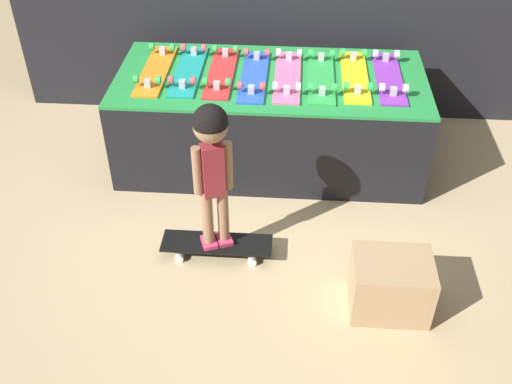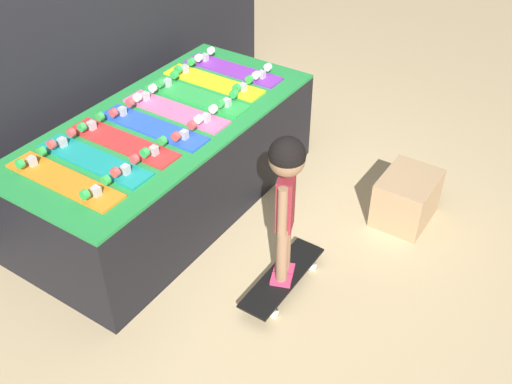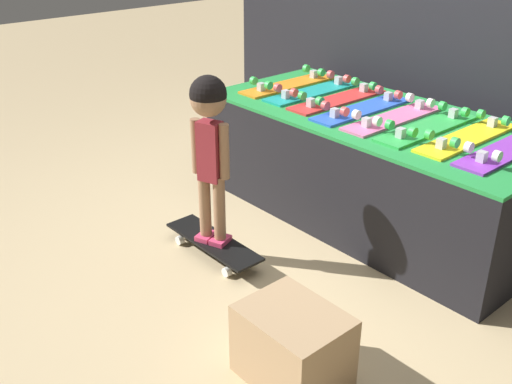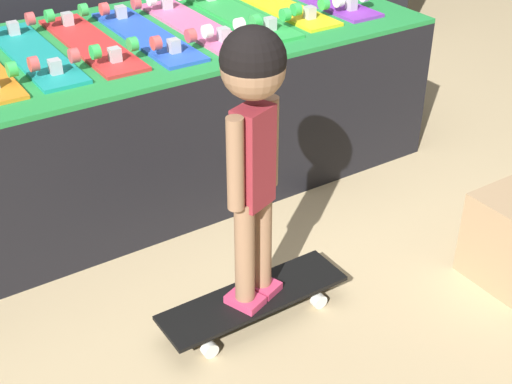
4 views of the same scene
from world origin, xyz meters
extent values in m
plane|color=tan|center=(0.00, 0.00, 0.00)|extent=(16.00, 16.00, 0.00)
cube|color=black|center=(0.00, 0.57, 0.32)|extent=(2.07, 0.96, 0.63)
cube|color=#23893D|center=(0.00, 0.57, 0.64)|extent=(2.07, 0.96, 0.02)
cube|color=orange|center=(-0.78, 0.59, 0.66)|extent=(0.17, 0.74, 0.01)
cube|color=#B7B7BC|center=(-0.78, 0.83, 0.69)|extent=(0.04, 0.04, 0.05)
cylinder|color=green|center=(-0.71, 0.83, 0.72)|extent=(0.03, 0.05, 0.05)
cylinder|color=green|center=(-0.85, 0.83, 0.72)|extent=(0.03, 0.05, 0.05)
cube|color=#B7B7BC|center=(-0.78, 0.34, 0.69)|extent=(0.04, 0.04, 0.05)
cylinder|color=green|center=(-0.71, 0.34, 0.72)|extent=(0.03, 0.05, 0.05)
cylinder|color=green|center=(-0.85, 0.34, 0.72)|extent=(0.03, 0.05, 0.05)
cube|color=teal|center=(-0.56, 0.59, 0.66)|extent=(0.17, 0.74, 0.01)
cube|color=#B7B7BC|center=(-0.56, 0.84, 0.69)|extent=(0.04, 0.04, 0.05)
cylinder|color=#D84C4C|center=(-0.48, 0.84, 0.72)|extent=(0.03, 0.05, 0.05)
cylinder|color=#D84C4C|center=(-0.63, 0.84, 0.72)|extent=(0.03, 0.05, 0.05)
cube|color=#B7B7BC|center=(-0.56, 0.35, 0.69)|extent=(0.04, 0.04, 0.05)
cylinder|color=#D84C4C|center=(-0.48, 0.35, 0.72)|extent=(0.03, 0.05, 0.05)
cylinder|color=#D84C4C|center=(-0.63, 0.35, 0.72)|extent=(0.03, 0.05, 0.05)
cube|color=red|center=(-0.33, 0.59, 0.66)|extent=(0.17, 0.74, 0.01)
cube|color=#B7B7BC|center=(-0.33, 0.83, 0.69)|extent=(0.04, 0.04, 0.05)
cylinder|color=green|center=(-0.26, 0.83, 0.72)|extent=(0.03, 0.05, 0.05)
cylinder|color=green|center=(-0.41, 0.83, 0.72)|extent=(0.03, 0.05, 0.05)
cube|color=#B7B7BC|center=(-0.33, 0.34, 0.69)|extent=(0.04, 0.04, 0.05)
cylinder|color=green|center=(-0.26, 0.34, 0.72)|extent=(0.03, 0.05, 0.05)
cylinder|color=green|center=(-0.41, 0.34, 0.72)|extent=(0.03, 0.05, 0.05)
cube|color=blue|center=(-0.11, 0.55, 0.66)|extent=(0.17, 0.74, 0.01)
cube|color=#B7B7BC|center=(-0.11, 0.79, 0.69)|extent=(0.04, 0.04, 0.05)
cylinder|color=#D84C4C|center=(-0.04, 0.79, 0.72)|extent=(0.03, 0.05, 0.05)
cylinder|color=#D84C4C|center=(-0.18, 0.79, 0.72)|extent=(0.03, 0.05, 0.05)
cube|color=#B7B7BC|center=(-0.11, 0.31, 0.69)|extent=(0.04, 0.04, 0.05)
cylinder|color=#D84C4C|center=(-0.04, 0.31, 0.72)|extent=(0.03, 0.05, 0.05)
cylinder|color=#D84C4C|center=(-0.18, 0.31, 0.72)|extent=(0.03, 0.05, 0.05)
cube|color=pink|center=(0.11, 0.56, 0.66)|extent=(0.17, 0.74, 0.01)
cube|color=#B7B7BC|center=(0.11, 0.80, 0.69)|extent=(0.04, 0.04, 0.05)
cylinder|color=white|center=(0.18, 0.80, 0.72)|extent=(0.03, 0.05, 0.05)
cylinder|color=white|center=(0.04, 0.80, 0.72)|extent=(0.03, 0.05, 0.05)
cube|color=#B7B7BC|center=(0.11, 0.32, 0.69)|extent=(0.04, 0.04, 0.05)
cylinder|color=white|center=(0.18, 0.32, 0.72)|extent=(0.03, 0.05, 0.05)
cylinder|color=white|center=(0.04, 0.32, 0.72)|extent=(0.03, 0.05, 0.05)
cube|color=green|center=(0.33, 0.57, 0.66)|extent=(0.17, 0.74, 0.01)
cube|color=#B7B7BC|center=(0.33, 0.81, 0.69)|extent=(0.04, 0.04, 0.05)
cylinder|color=green|center=(0.41, 0.81, 0.72)|extent=(0.03, 0.05, 0.05)
cylinder|color=green|center=(0.26, 0.81, 0.72)|extent=(0.03, 0.05, 0.05)
cube|color=#B7B7BC|center=(0.33, 0.32, 0.69)|extent=(0.04, 0.04, 0.05)
cylinder|color=green|center=(0.41, 0.32, 0.72)|extent=(0.03, 0.05, 0.05)
cylinder|color=green|center=(0.26, 0.32, 0.72)|extent=(0.03, 0.05, 0.05)
cube|color=yellow|center=(0.56, 0.60, 0.66)|extent=(0.17, 0.74, 0.01)
cube|color=#B7B7BC|center=(0.56, 0.84, 0.69)|extent=(0.04, 0.04, 0.05)
cylinder|color=green|center=(0.63, 0.84, 0.72)|extent=(0.03, 0.05, 0.05)
cylinder|color=green|center=(0.48, 0.84, 0.72)|extent=(0.03, 0.05, 0.05)
cube|color=#B7B7BC|center=(0.56, 0.35, 0.69)|extent=(0.04, 0.04, 0.05)
cylinder|color=green|center=(0.63, 0.35, 0.72)|extent=(0.03, 0.05, 0.05)
cylinder|color=green|center=(0.48, 0.35, 0.72)|extent=(0.03, 0.05, 0.05)
cube|color=purple|center=(0.78, 0.59, 0.66)|extent=(0.17, 0.74, 0.01)
cube|color=#B7B7BC|center=(0.78, 0.83, 0.69)|extent=(0.04, 0.04, 0.05)
cylinder|color=white|center=(0.85, 0.83, 0.72)|extent=(0.03, 0.05, 0.05)
cylinder|color=white|center=(0.71, 0.83, 0.72)|extent=(0.03, 0.05, 0.05)
cube|color=#B7B7BC|center=(0.78, 0.35, 0.69)|extent=(0.04, 0.04, 0.05)
cylinder|color=white|center=(0.85, 0.35, 0.72)|extent=(0.03, 0.05, 0.05)
cylinder|color=white|center=(0.71, 0.35, 0.72)|extent=(0.03, 0.05, 0.05)
cube|color=black|center=(-0.26, -0.47, 0.08)|extent=(0.65, 0.18, 0.01)
cube|color=#B7B7BC|center=(-0.04, -0.47, 0.05)|extent=(0.04, 0.04, 0.05)
cylinder|color=white|center=(-0.04, -0.39, 0.03)|extent=(0.05, 0.03, 0.05)
cylinder|color=white|center=(-0.04, -0.55, 0.03)|extent=(0.05, 0.03, 0.05)
cube|color=#B7B7BC|center=(-0.47, -0.47, 0.05)|extent=(0.04, 0.04, 0.05)
cylinder|color=white|center=(-0.47, -0.39, 0.03)|extent=(0.05, 0.03, 0.05)
cylinder|color=white|center=(-0.47, -0.55, 0.03)|extent=(0.05, 0.03, 0.05)
cube|color=#E03D6B|center=(-0.21, -0.45, 0.10)|extent=(0.12, 0.14, 0.03)
cylinder|color=#997051|center=(-0.21, -0.45, 0.30)|extent=(0.06, 0.06, 0.37)
cube|color=#E03D6B|center=(-0.30, -0.48, 0.10)|extent=(0.12, 0.14, 0.03)
cylinder|color=#997051|center=(-0.30, -0.48, 0.30)|extent=(0.06, 0.06, 0.37)
cube|color=maroon|center=(-0.26, -0.47, 0.62)|extent=(0.14, 0.12, 0.32)
cylinder|color=#997051|center=(-0.18, -0.44, 0.63)|extent=(0.05, 0.05, 0.29)
cylinder|color=#997051|center=(-0.34, -0.50, 0.63)|extent=(0.05, 0.05, 0.29)
sphere|color=#997051|center=(-0.26, -0.47, 0.90)|extent=(0.18, 0.18, 0.18)
sphere|color=black|center=(-0.26, -0.47, 0.92)|extent=(0.19, 0.19, 0.19)
cube|color=tan|center=(0.72, -0.81, 0.16)|extent=(0.42, 0.32, 0.33)
camera|label=1|loc=(0.16, -3.04, 2.51)|focal=42.00mm
camera|label=2|loc=(-2.34, -1.66, 2.54)|focal=42.00mm
camera|label=3|loc=(2.04, -2.16, 1.77)|focal=42.00mm
camera|label=4|loc=(-1.25, -2.01, 1.63)|focal=50.00mm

